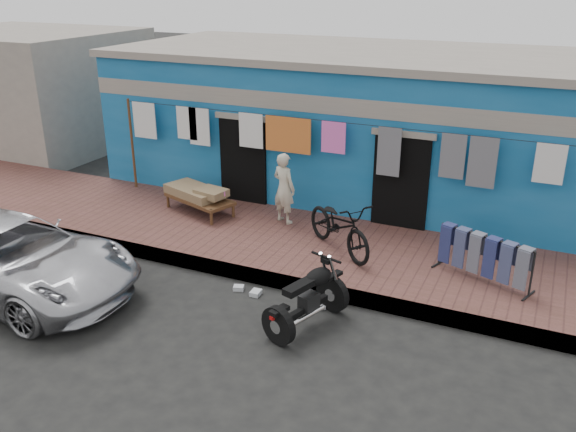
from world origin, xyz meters
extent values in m
plane|color=black|center=(0.00, 0.00, 0.00)|extent=(80.00, 80.00, 0.00)
cube|color=brown|center=(0.00, 3.00, 0.12)|extent=(28.00, 3.00, 0.25)
cube|color=gray|center=(0.00, 1.55, 0.12)|extent=(28.00, 0.10, 0.25)
cube|color=#125791|center=(0.00, 7.00, 1.60)|extent=(12.00, 5.00, 3.20)
cube|color=#9E9384|center=(0.00, 4.56, 2.55)|extent=(12.00, 0.14, 0.35)
cube|color=#9E9384|center=(0.00, 7.00, 3.28)|extent=(12.20, 5.20, 0.16)
cube|color=black|center=(-2.20, 4.48, 1.05)|extent=(1.10, 0.10, 2.10)
cube|color=black|center=(1.30, 4.48, 1.05)|extent=(1.10, 0.10, 2.10)
cube|color=#9E9384|center=(-11.00, 7.00, 1.70)|extent=(6.00, 5.00, 3.40)
cylinder|color=brown|center=(-5.00, 4.25, 1.30)|extent=(0.06, 0.06, 2.10)
cylinder|color=black|center=(0.00, 4.25, 2.30)|extent=(10.00, 0.01, 0.01)
cube|color=silver|center=(-4.59, 4.25, 1.89)|extent=(0.60, 0.02, 0.82)
cube|color=silver|center=(-3.45, 4.25, 1.94)|extent=(0.50, 0.02, 0.72)
cube|color=silver|center=(-3.14, 4.25, 1.89)|extent=(0.50, 0.02, 0.82)
cube|color=silver|center=(-1.87, 4.25, 1.93)|extent=(0.55, 0.02, 0.73)
cube|color=#CC4C26|center=(-1.03, 4.25, 1.93)|extent=(1.00, 0.02, 0.73)
cube|color=#ED62C3|center=(-0.04, 4.25, 1.98)|extent=(0.50, 0.02, 0.63)
cube|color=slate|center=(1.09, 4.25, 1.82)|extent=(0.45, 0.02, 0.95)
cube|color=slate|center=(2.28, 4.25, 1.88)|extent=(0.45, 0.02, 0.84)
cube|color=slate|center=(2.81, 4.25, 1.83)|extent=(0.50, 0.02, 0.94)
cube|color=silver|center=(3.92, 4.25, 1.95)|extent=(0.50, 0.02, 0.71)
imported|color=silver|center=(-3.97, -0.39, 0.65)|extent=(4.63, 2.16, 1.30)
imported|color=beige|center=(-0.87, 3.72, 0.98)|extent=(0.61, 0.50, 1.45)
imported|color=black|center=(0.62, 2.87, 0.86)|extent=(1.91, 1.69, 1.23)
cube|color=silver|center=(-0.55, 1.20, 0.04)|extent=(0.21, 0.18, 0.08)
cube|color=silver|center=(0.95, 1.20, 0.03)|extent=(0.17, 0.17, 0.07)
cube|color=silver|center=(-0.21, 1.16, 0.04)|extent=(0.16, 0.20, 0.08)
camera|label=1|loc=(3.98, -6.74, 5.01)|focal=38.00mm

